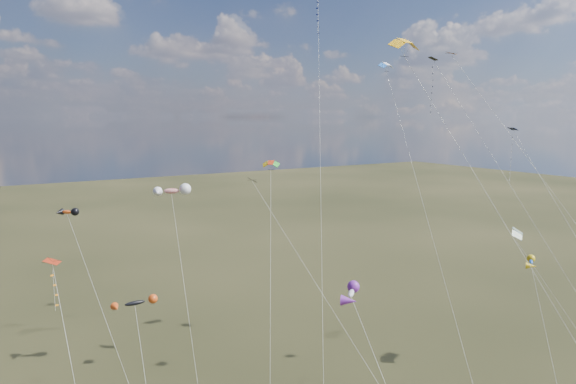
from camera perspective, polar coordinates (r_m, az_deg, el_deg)
diamond_black_high at (r=63.02m, az=16.75°, el=9.74°), size 7.07×22.83×33.55m
diamond_navy_tall at (r=67.06m, az=3.37°, el=16.66°), size 12.99×20.34×42.18m
diamond_black_mid at (r=51.44m, az=0.00°, el=-5.11°), size 8.35×13.21×20.43m
diamond_red_low at (r=45.59m, az=-24.44°, el=-10.09°), size 1.77×9.05×15.41m
diamond_navy_right at (r=57.20m, az=24.39°, el=2.36°), size 4.72×22.62×25.54m
diamond_orange_center at (r=53.26m, az=25.27°, el=3.23°), size 15.26×20.10×32.84m
parafoil_yellow at (r=46.64m, az=12.95°, el=15.91°), size 7.54×22.13×33.76m
parafoil_blue_white at (r=63.51m, az=10.98°, el=13.54°), size 7.66×21.93×33.38m
parafoil_striped at (r=59.61m, az=24.17°, el=-3.98°), size 5.42×10.80×15.39m
parafoil_tricolor at (r=55.76m, az=-1.92°, el=3.09°), size 7.27×11.78×22.19m
novelty_black_orange at (r=47.60m, az=-16.65°, el=-11.78°), size 3.63×7.69×10.99m
novelty_orange_black at (r=61.42m, az=-23.33°, el=-2.13°), size 4.37×14.44×16.75m
novelty_white_purple at (r=34.35m, az=7.08°, el=-11.21°), size 3.44×9.39×15.66m
novelty_redwhite_stripe at (r=55.37m, az=-12.82°, el=0.07°), size 3.48×12.36×19.62m
novelty_blue_yellow at (r=47.46m, az=25.42°, el=-7.19°), size 5.88×9.18×15.05m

